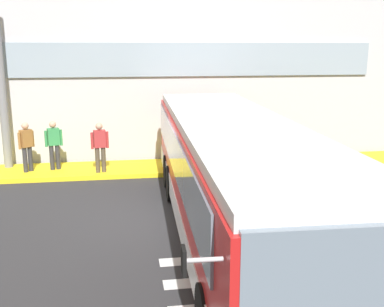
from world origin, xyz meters
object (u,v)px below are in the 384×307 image
passenger_by_doorway (54,143)px  safety_bollard_yellow (172,166)px  passenger_at_curb_edge (100,144)px  entry_support_column (2,87)px  bus_main_foreground (233,180)px  passenger_near_column (27,145)px

passenger_by_doorway → safety_bollard_yellow: size_ratio=1.86×
passenger_by_doorway → passenger_at_curb_edge: same height
passenger_at_curb_edge → entry_support_column: bearing=160.6°
entry_support_column → bus_main_foreground: size_ratio=0.46×
passenger_at_curb_edge → safety_bollard_yellow: passenger_at_curb_edge is taller
passenger_near_column → safety_bollard_yellow: 4.93m
passenger_near_column → safety_bollard_yellow: (4.77, -1.08, -0.63)m
passenger_by_doorway → passenger_at_curb_edge: 1.66m
passenger_at_curb_edge → safety_bollard_yellow: size_ratio=1.86×
entry_support_column → safety_bollard_yellow: bearing=-17.9°
bus_main_foreground → entry_support_column: bearing=134.1°
passenger_at_curb_edge → safety_bollard_yellow: bearing=-15.8°
bus_main_foreground → safety_bollard_yellow: (-0.86, 4.84, -0.89)m
entry_support_column → passenger_by_doorway: (1.66, -0.56, -1.84)m
passenger_by_doorway → passenger_at_curb_edge: (1.56, -0.57, 0.03)m
passenger_at_curb_edge → passenger_near_column: bearing=170.2°
bus_main_foreground → passenger_by_doorway: size_ratio=7.13×
passenger_near_column → passenger_at_curb_edge: 2.45m
entry_support_column → safety_bollard_yellow: 6.35m
passenger_near_column → passenger_at_curb_edge: (2.42, -0.42, 0.03)m
passenger_by_doorway → bus_main_foreground: bearing=-51.9°
safety_bollard_yellow → passenger_near_column: bearing=167.2°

